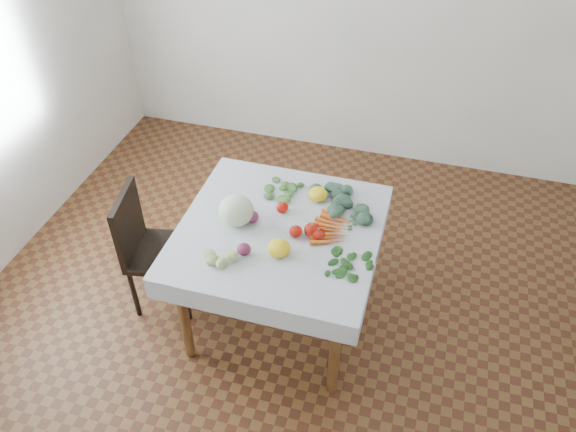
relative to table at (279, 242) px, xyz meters
The scene contains 18 objects.
ground 0.65m from the table, ahead, with size 4.00×4.00×0.00m, color brown.
table is the anchor object (origin of this frame).
tablecloth 0.10m from the table, ahead, with size 1.12×1.12×0.01m, color white.
chair 0.85m from the table, behind, with size 0.45×0.45×0.86m.
cabbage 0.31m from the table, behind, with size 0.20×0.20×0.18m, color #DFF5CD.
tomato_a 0.20m from the table, 99.57° to the left, with size 0.07×0.07×0.06m, color #B3140B.
tomato_b 0.17m from the table, 14.99° to the right, with size 0.07×0.07×0.06m, color #B3140B.
tomato_c 0.24m from the table, ahead, with size 0.09×0.09×0.08m, color #B3140B.
tomato_d 0.27m from the table, ahead, with size 0.08×0.08×0.07m, color #B3140B.
heirloom_back 0.38m from the table, 65.00° to the left, with size 0.11×0.11×0.08m, color yellow.
heirloom_front 0.25m from the table, 73.03° to the right, with size 0.12×0.12×0.09m, color yellow.
onion_a 0.22m from the table, behind, with size 0.08×0.08×0.07m, color #55183E.
onion_b 0.30m from the table, 117.18° to the right, with size 0.08×0.08×0.06m, color #55183E.
tomatillo_cluster 0.43m from the table, 122.99° to the right, with size 0.18×0.10×0.05m.
carrot_bunch 0.32m from the table, 13.00° to the left, with size 0.20×0.31×0.03m.
kale_bunch 0.44m from the table, 43.98° to the left, with size 0.41×0.31×0.05m.
basil_bunch 0.50m from the table, 19.73° to the right, with size 0.27×0.20×0.01m.
dill_bunch 0.37m from the table, 103.05° to the left, with size 0.22×0.21×0.02m.
Camera 1 is at (0.69, -2.23, 2.89)m, focal length 35.00 mm.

